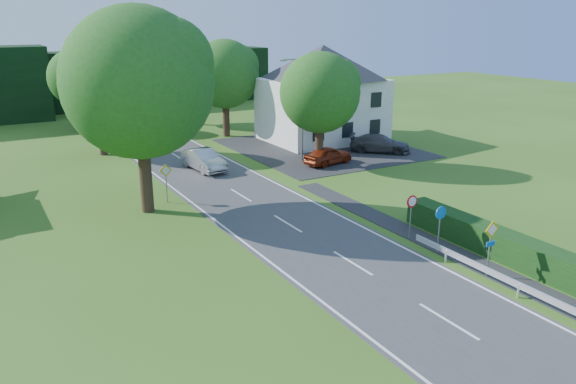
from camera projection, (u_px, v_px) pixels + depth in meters
road at (271, 213)px, 32.46m from camera, size 7.00×80.00×0.04m
parking_pad at (321, 148)px, 48.94m from camera, size 14.00×16.00×0.04m
line_edge_left at (219, 223)px, 30.90m from camera, size 0.12×80.00×0.01m
line_edge_right at (318, 204)px, 34.00m from camera, size 0.12×80.00×0.01m
line_centre at (270, 213)px, 32.45m from camera, size 0.12×80.00×0.01m
tree_main at (141, 112)px, 31.20m from camera, size 9.40×9.40×11.64m
tree_left_far at (99, 103)px, 45.39m from camera, size 7.00×7.00×8.58m
tree_right_far at (225, 88)px, 52.68m from camera, size 7.40×7.40×9.09m
tree_left_back at (78, 90)px, 55.64m from camera, size 6.60×6.60×8.07m
tree_right_back at (186, 89)px, 59.06m from camera, size 6.20×6.20×7.56m
tree_right_mid at (320, 110)px, 41.87m from camera, size 7.00×7.00×8.58m
treeline_right at (158, 77)px, 73.35m from camera, size 30.00×5.00×7.00m
house_white at (323, 92)px, 51.08m from camera, size 10.60×8.40×8.60m
streetlight at (301, 105)px, 43.27m from camera, size 2.03×0.18×8.00m
sign_priority_right at (491, 238)px, 24.02m from camera, size 0.78×0.09×2.59m
sign_roundabout at (440, 220)px, 26.55m from camera, size 0.64×0.08×2.37m
sign_speed_limit at (412, 207)px, 28.17m from camera, size 0.64×0.11×2.37m
sign_priority_left at (166, 176)px, 33.94m from camera, size 0.78×0.09×2.44m
moving_car at (204, 160)px, 41.53m from camera, size 2.09×4.83×1.55m
motorcycle at (191, 153)px, 45.14m from camera, size 0.91×1.78×0.89m
parked_car_red at (328, 155)px, 43.23m from camera, size 4.35×2.43×1.40m
parked_car_grey at (380, 143)px, 47.19m from camera, size 5.08×4.96×1.47m
parked_car_silver_b at (349, 134)px, 51.20m from camera, size 5.07×2.50×1.38m
parasol at (336, 135)px, 48.87m from camera, size 2.75×2.79×2.15m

